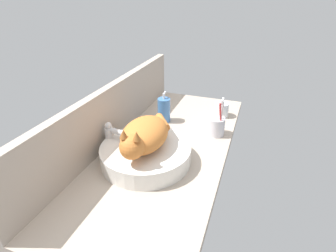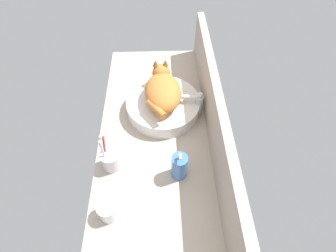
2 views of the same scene
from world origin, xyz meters
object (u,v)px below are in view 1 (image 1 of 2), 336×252
sink_basin (146,154)px  faucet (112,136)px  soap_dispenser (164,110)px  cat (144,135)px  water_glass (221,110)px  toothbrush_cup (216,126)px

sink_basin → faucet: faucet is taller
soap_dispenser → cat: bearing=-171.1°
cat → water_glass: bearing=-21.8°
soap_dispenser → water_glass: size_ratio=2.07×
toothbrush_cup → sink_basin: bearing=144.0°
faucet → water_glass: 62.75cm
toothbrush_cup → water_glass: size_ratio=2.46×
soap_dispenser → water_glass: soap_dispenser is taller
sink_basin → toothbrush_cup: (30.87, -22.47, 1.10)cm
faucet → toothbrush_cup: bearing=-53.0°
cat → toothbrush_cup: cat is taller
cat → faucet: cat is taller
sink_basin → toothbrush_cup: size_ratio=1.92×
soap_dispenser → sink_basin: bearing=-171.0°
cat → faucet: size_ratio=2.38×
soap_dispenser → water_glass: 31.61cm
sink_basin → cat: bearing=-174.1°
water_glass → faucet: bearing=143.2°
sink_basin → toothbrush_cup: toothbrush_cup is taller
sink_basin → water_glass: bearing=-22.4°
sink_basin → soap_dispenser: soap_dispenser is taller
soap_dispenser → toothbrush_cup: (-5.08, -28.14, -1.68)cm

